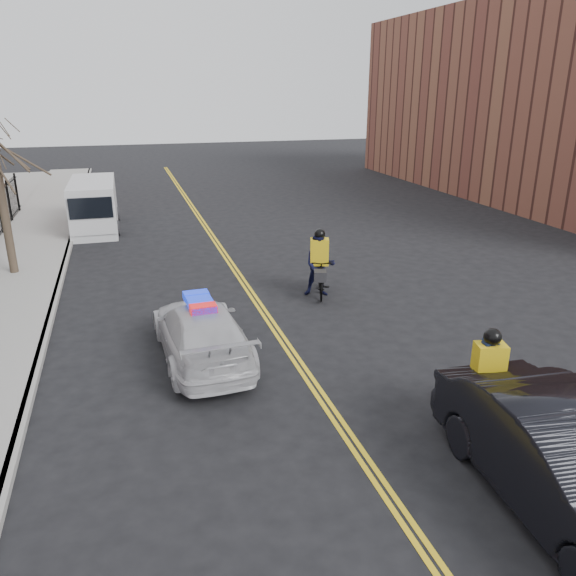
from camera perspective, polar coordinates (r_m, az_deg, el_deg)
The scene contains 11 objects.
ground at distance 13.01m, azimuth 2.08°, elevation -9.10°, with size 120.00×120.00×0.00m, color black.
center_line_left at distance 20.14m, azimuth -5.37°, elevation 1.45°, with size 0.10×60.00×0.01m, color yellow.
center_line_right at distance 20.17m, azimuth -4.92°, elevation 1.50°, with size 0.10×60.00×0.01m, color yellow.
sidewalk at distance 20.15m, azimuth -26.51°, elevation -0.37°, with size 3.00×60.00×0.15m, color #999691.
curb at distance 19.92m, azimuth -22.29°, elevation 0.03°, with size 0.20×60.00×0.15m, color #999691.
building_across at distance 38.60m, azimuth 26.39°, elevation 16.56°, with size 12.00×30.00×11.00m, color brown.
police_cruiser at distance 13.76m, azimuth -8.81°, elevation -4.39°, with size 2.17×4.89×1.56m.
dark_sedan at distance 9.88m, azimuth 26.51°, elevation -15.67°, with size 1.86×5.33×1.76m, color black.
cargo_van at distance 27.73m, azimuth -19.10°, elevation 7.84°, with size 2.13×5.41×2.26m.
cyclist_near at distance 11.50m, azimuth 19.38°, elevation -10.27°, with size 1.22×2.27×2.12m.
cyclist_far at distance 17.76m, azimuth 3.18°, elevation 1.89°, with size 1.21×2.23×2.17m.
Camera 1 is at (-3.69, -10.80, 6.24)m, focal length 35.00 mm.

